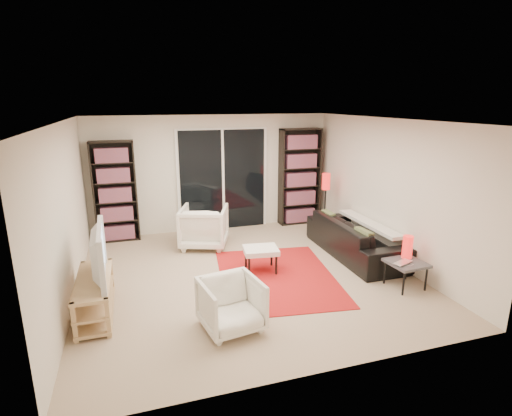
% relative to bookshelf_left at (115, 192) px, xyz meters
% --- Properties ---
extents(floor, '(5.00, 5.00, 0.00)m').
position_rel_bookshelf_left_xyz_m(floor, '(1.95, -2.33, -0.98)').
color(floor, tan).
rests_on(floor, ground).
extents(wall_back, '(5.00, 0.02, 2.40)m').
position_rel_bookshelf_left_xyz_m(wall_back, '(1.95, 0.17, 0.22)').
color(wall_back, silver).
rests_on(wall_back, ground).
extents(wall_front, '(5.00, 0.02, 2.40)m').
position_rel_bookshelf_left_xyz_m(wall_front, '(1.95, -4.83, 0.22)').
color(wall_front, silver).
rests_on(wall_front, ground).
extents(wall_left, '(0.02, 5.00, 2.40)m').
position_rel_bookshelf_left_xyz_m(wall_left, '(-0.55, -2.33, 0.22)').
color(wall_left, silver).
rests_on(wall_left, ground).
extents(wall_right, '(0.02, 5.00, 2.40)m').
position_rel_bookshelf_left_xyz_m(wall_right, '(4.45, -2.33, 0.22)').
color(wall_right, silver).
rests_on(wall_right, ground).
extents(ceiling, '(5.00, 5.00, 0.02)m').
position_rel_bookshelf_left_xyz_m(ceiling, '(1.95, -2.33, 1.42)').
color(ceiling, white).
rests_on(ceiling, wall_back).
extents(sliding_door, '(1.92, 0.08, 2.16)m').
position_rel_bookshelf_left_xyz_m(sliding_door, '(2.15, 0.13, 0.07)').
color(sliding_door, white).
rests_on(sliding_door, ground).
extents(bookshelf_left, '(0.80, 0.30, 1.95)m').
position_rel_bookshelf_left_xyz_m(bookshelf_left, '(0.00, 0.00, 0.00)').
color(bookshelf_left, black).
rests_on(bookshelf_left, ground).
extents(bookshelf_right, '(0.90, 0.30, 2.10)m').
position_rel_bookshelf_left_xyz_m(bookshelf_right, '(3.85, -0.00, 0.07)').
color(bookshelf_right, black).
rests_on(bookshelf_right, ground).
extents(tv_stand, '(0.42, 1.30, 0.50)m').
position_rel_bookshelf_left_xyz_m(tv_stand, '(-0.24, -2.90, -0.71)').
color(tv_stand, tan).
rests_on(tv_stand, floor).
extents(tv, '(0.20, 1.16, 0.67)m').
position_rel_bookshelf_left_xyz_m(tv, '(-0.22, -2.90, -0.14)').
color(tv, black).
rests_on(tv, tv_stand).
extents(rug, '(2.05, 2.57, 0.01)m').
position_rel_bookshelf_left_xyz_m(rug, '(2.38, -2.55, -0.97)').
color(rug, red).
rests_on(rug, floor).
extents(sofa, '(0.88, 2.22, 0.65)m').
position_rel_bookshelf_left_xyz_m(sofa, '(4.03, -2.09, -0.65)').
color(sofa, black).
rests_on(sofa, floor).
extents(armchair_back, '(1.07, 1.09, 0.78)m').
position_rel_bookshelf_left_xyz_m(armchair_back, '(1.55, -0.86, -0.59)').
color(armchair_back, white).
rests_on(armchair_back, floor).
extents(armchair_front, '(0.78, 0.80, 0.63)m').
position_rel_bookshelf_left_xyz_m(armchair_front, '(1.34, -3.76, -0.66)').
color(armchair_front, white).
rests_on(armchair_front, floor).
extents(ottoman, '(0.60, 0.51, 0.40)m').
position_rel_bookshelf_left_xyz_m(ottoman, '(2.20, -2.27, -0.63)').
color(ottoman, white).
rests_on(ottoman, floor).
extents(side_table, '(0.54, 0.54, 0.40)m').
position_rel_bookshelf_left_xyz_m(side_table, '(4.06, -3.45, -0.62)').
color(side_table, '#46464B').
rests_on(side_table, floor).
extents(laptop, '(0.38, 0.31, 0.03)m').
position_rel_bookshelf_left_xyz_m(laptop, '(3.98, -3.53, -0.56)').
color(laptop, silver).
rests_on(laptop, side_table).
extents(table_lamp, '(0.15, 0.15, 0.34)m').
position_rel_bookshelf_left_xyz_m(table_lamp, '(4.17, -3.30, -0.41)').
color(table_lamp, red).
rests_on(table_lamp, side_table).
extents(floor_lamp, '(0.19, 0.19, 1.24)m').
position_rel_bookshelf_left_xyz_m(floor_lamp, '(4.12, -0.73, -0.05)').
color(floor_lamp, black).
rests_on(floor_lamp, floor).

